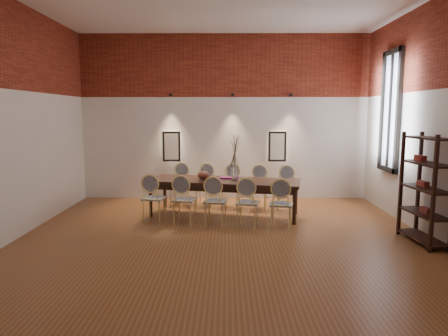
{
  "coord_description": "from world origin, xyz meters",
  "views": [
    {
      "loc": [
        0.05,
        -6.35,
        2.11
      ],
      "look_at": [
        0.01,
        1.37,
        1.05
      ],
      "focal_mm": 32.0,
      "sensor_mm": 36.0,
      "label": 1
    }
  ],
  "objects_px": {
    "chair_far_b": "(205,185)",
    "vase": "(235,173)",
    "chair_near_c": "(216,201)",
    "shelving_rack": "(426,189)",
    "chair_near_d": "(248,203)",
    "bowl": "(203,175)",
    "chair_far_c": "(231,186)",
    "book": "(226,178)",
    "chair_far_e": "(286,189)",
    "chair_near_e": "(281,204)",
    "chair_far_a": "(179,184)",
    "chair_far_d": "(258,187)",
    "dining_table": "(224,198)",
    "chair_near_b": "(184,200)",
    "chair_near_a": "(154,198)"
  },
  "relations": [
    {
      "from": "chair_far_a",
      "to": "bowl",
      "type": "height_order",
      "value": "chair_far_a"
    },
    {
      "from": "chair_far_a",
      "to": "chair_near_b",
      "type": "bearing_deg",
      "value": 111.66
    },
    {
      "from": "chair_near_e",
      "to": "chair_far_a",
      "type": "xyz_separation_m",
      "value": [
        -2.1,
        2.01,
        0.0
      ]
    },
    {
      "from": "dining_table",
      "to": "bowl",
      "type": "height_order",
      "value": "bowl"
    },
    {
      "from": "vase",
      "to": "chair_far_d",
      "type": "bearing_deg",
      "value": 51.39
    },
    {
      "from": "vase",
      "to": "dining_table",
      "type": "bearing_deg",
      "value": 168.34
    },
    {
      "from": "chair_near_a",
      "to": "chair_far_d",
      "type": "height_order",
      "value": "same"
    },
    {
      "from": "chair_near_b",
      "to": "chair_far_d",
      "type": "distance_m",
      "value": 1.98
    },
    {
      "from": "bowl",
      "to": "chair_far_b",
      "type": "bearing_deg",
      "value": 90.89
    },
    {
      "from": "dining_table",
      "to": "chair_far_b",
      "type": "height_order",
      "value": "chair_far_b"
    },
    {
      "from": "chair_far_c",
      "to": "shelving_rack",
      "type": "bearing_deg",
      "value": 152.79
    },
    {
      "from": "chair_near_e",
      "to": "vase",
      "type": "distance_m",
      "value": 1.34
    },
    {
      "from": "chair_far_b",
      "to": "vase",
      "type": "relative_size",
      "value": 3.13
    },
    {
      "from": "bowl",
      "to": "chair_near_e",
      "type": "bearing_deg",
      "value": -35.21
    },
    {
      "from": "chair_far_a",
      "to": "vase",
      "type": "distance_m",
      "value": 1.7
    },
    {
      "from": "chair_far_a",
      "to": "book",
      "type": "xyz_separation_m",
      "value": [
        1.09,
        -0.85,
        0.3
      ]
    },
    {
      "from": "chair_far_c",
      "to": "book",
      "type": "xyz_separation_m",
      "value": [
        -0.12,
        -0.6,
        0.3
      ]
    },
    {
      "from": "chair_near_c",
      "to": "shelving_rack",
      "type": "bearing_deg",
      "value": -4.55
    },
    {
      "from": "chair_near_d",
      "to": "bowl",
      "type": "height_order",
      "value": "chair_near_d"
    },
    {
      "from": "dining_table",
      "to": "vase",
      "type": "distance_m",
      "value": 0.57
    },
    {
      "from": "chair_near_d",
      "to": "bowl",
      "type": "relative_size",
      "value": 3.92
    },
    {
      "from": "chair_far_a",
      "to": "chair_far_e",
      "type": "distance_m",
      "value": 2.46
    },
    {
      "from": "chair_near_e",
      "to": "chair_far_d",
      "type": "bearing_deg",
      "value": 111.66
    },
    {
      "from": "book",
      "to": "dining_table",
      "type": "bearing_deg",
      "value": -104.49
    },
    {
      "from": "chair_near_a",
      "to": "chair_near_d",
      "type": "distance_m",
      "value": 1.84
    },
    {
      "from": "dining_table",
      "to": "shelving_rack",
      "type": "distance_m",
      "value": 3.75
    },
    {
      "from": "chair_far_b",
      "to": "shelving_rack",
      "type": "distance_m",
      "value": 4.58
    },
    {
      "from": "chair_far_d",
      "to": "bowl",
      "type": "xyz_separation_m",
      "value": [
        -1.19,
        -0.6,
        0.37
      ]
    },
    {
      "from": "chair_far_c",
      "to": "vase",
      "type": "xyz_separation_m",
      "value": [
        0.06,
        -0.8,
        0.43
      ]
    },
    {
      "from": "chair_near_d",
      "to": "chair_far_c",
      "type": "height_order",
      "value": "same"
    },
    {
      "from": "chair_far_b",
      "to": "dining_table",
      "type": "bearing_deg",
      "value": 128.46
    },
    {
      "from": "chair_far_b",
      "to": "book",
      "type": "distance_m",
      "value": 0.92
    },
    {
      "from": "chair_far_c",
      "to": "book",
      "type": "height_order",
      "value": "chair_far_c"
    },
    {
      "from": "bowl",
      "to": "chair_far_c",
      "type": "bearing_deg",
      "value": 50.71
    },
    {
      "from": "chair_far_d",
      "to": "chair_far_a",
      "type": "bearing_deg",
      "value": 0.0
    },
    {
      "from": "chair_near_d",
      "to": "chair_far_b",
      "type": "bearing_deg",
      "value": 128.46
    },
    {
      "from": "chair_far_b",
      "to": "bowl",
      "type": "distance_m",
      "value": 0.92
    },
    {
      "from": "chair_far_c",
      "to": "chair_far_e",
      "type": "bearing_deg",
      "value": -180.0
    },
    {
      "from": "vase",
      "to": "shelving_rack",
      "type": "height_order",
      "value": "shelving_rack"
    },
    {
      "from": "chair_near_b",
      "to": "shelving_rack",
      "type": "bearing_deg",
      "value": -3.88
    },
    {
      "from": "dining_table",
      "to": "book",
      "type": "height_order",
      "value": "book"
    },
    {
      "from": "chair_far_b",
      "to": "chair_far_e",
      "type": "distance_m",
      "value": 1.84
    },
    {
      "from": "chair_far_c",
      "to": "vase",
      "type": "bearing_deg",
      "value": 105.95
    },
    {
      "from": "chair_near_c",
      "to": "chair_far_e",
      "type": "bearing_deg",
      "value": 51.54
    },
    {
      "from": "chair_near_b",
      "to": "chair_far_b",
      "type": "xyz_separation_m",
      "value": [
        0.31,
        1.52,
        0.0
      ]
    },
    {
      "from": "chair_near_d",
      "to": "shelving_rack",
      "type": "bearing_deg",
      "value": -5.49
    },
    {
      "from": "bowl",
      "to": "chair_far_a",
      "type": "bearing_deg",
      "value": 122.43
    },
    {
      "from": "chair_near_e",
      "to": "chair_far_c",
      "type": "xyz_separation_m",
      "value": [
        -0.89,
        1.76,
        0.0
      ]
    },
    {
      "from": "chair_far_d",
      "to": "dining_table",
      "type": "bearing_deg",
      "value": 51.54
    },
    {
      "from": "chair_near_e",
      "to": "chair_far_a",
      "type": "height_order",
      "value": "same"
    }
  ]
}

